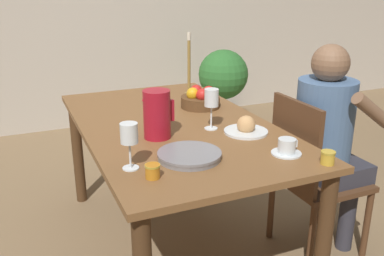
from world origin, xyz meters
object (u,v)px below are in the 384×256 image
Objects in this scene: chair_person_side at (311,174)px; fruit_bowl at (200,99)px; bread_plate at (246,128)px; candlestick_tall at (189,70)px; jam_jar_red at (328,157)px; serving_tray at (189,155)px; person_seated at (328,135)px; red_pitcher at (157,114)px; jam_jar_amber at (153,170)px; wine_glass_water at (211,99)px; teacup_near_person at (287,148)px; wine_glass_juice at (129,136)px; potted_plant at (223,80)px.

chair_person_side is 3.89× the size of fruit_bowl.
candlestick_tall reaches higher than bread_plate.
candlestick_tall is (-0.09, 1.25, 0.13)m from jam_jar_red.
serving_tray is 0.57m from jam_jar_red.
red_pitcher is at bearing -100.45° from person_seated.
jam_jar_amber is 0.98m from fruit_bowl.
red_pitcher is (-0.81, 0.16, 0.39)m from chair_person_side.
wine_glass_water reaches higher than jam_jar_amber.
teacup_near_person is 1.10m from candlestick_tall.
serving_tray is 4.55× the size of jam_jar_red.
candlestick_tall is at bearing 55.70° from wine_glass_juice.
fruit_bowl is at bearing 48.09° from wine_glass_juice.
person_seated is 5.07× the size of fruit_bowl.
person_seated is 1.09m from jam_jar_amber.
chair_person_side reaches higher than bread_plate.
jam_jar_red is at bearing -107.98° from potted_plant.
bread_plate is 2.25m from potted_plant.
wine_glass_juice is at bearing -124.30° from candlestick_tall.
red_pitcher is at bearing 54.16° from wine_glass_juice.
fruit_bowl is at bearing -138.02° from person_seated.
candlestick_tall is (0.67, 0.98, 0.02)m from wine_glass_juice.
person_seated is at bearing -48.02° from fruit_bowl.
jam_jar_red is (0.09, -0.15, 0.00)m from teacup_near_person.
bread_plate is (-0.47, 0.06, 0.09)m from person_seated.
red_pitcher reaches higher than serving_tray.
fruit_bowl is (-0.41, 0.55, 0.32)m from chair_person_side.
person_seated reaches higher than wine_glass_water.
wine_glass_juice is (-1.11, -0.13, 0.20)m from person_seated.
jam_jar_amber is (-0.20, -0.12, 0.02)m from serving_tray.
serving_tray is (-0.41, 0.12, -0.01)m from teacup_near_person.
chair_person_side is 4.31× the size of wine_glass_water.
red_pitcher reaches higher than bread_plate.
chair_person_side is 4.67× the size of wine_glass_juice.
wine_glass_juice is at bearing 160.05° from jam_jar_red.
person_seated reaches higher than jam_jar_red.
jam_jar_red is (0.12, -0.46, 0.00)m from bread_plate.
candlestick_tall is at bearing -157.07° from chair_person_side.
red_pitcher is at bearing -177.90° from wine_glass_water.
wine_glass_juice is 0.81m from jam_jar_red.
serving_tray is at bearing -80.03° from chair_person_side.
person_seated is 5.02× the size of red_pitcher.
chair_person_side is 4.11× the size of bread_plate.
person_seated is 0.75m from fruit_bowl.
potted_plant is at bearing 54.87° from wine_glass_juice.
bread_plate is at bearing 26.18° from serving_tray.
red_pitcher is 1.01× the size of fruit_bowl.
potted_plant is at bearing 54.98° from red_pitcher.
person_seated is 0.98m from candlestick_tall.
bread_plate is 0.66m from jam_jar_amber.
bread_plate is 0.80m from candlestick_tall.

